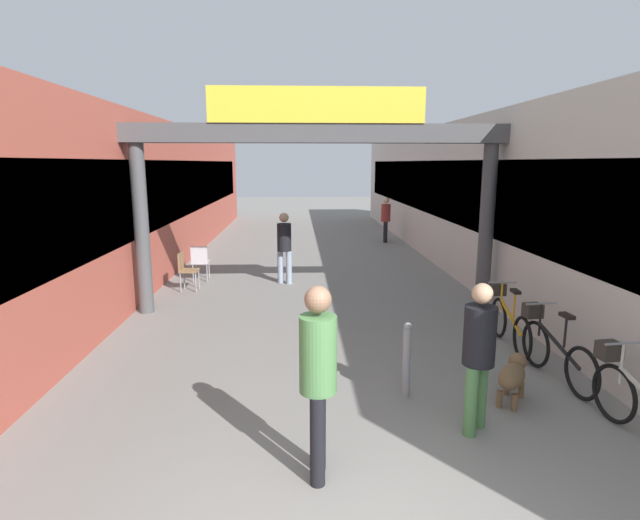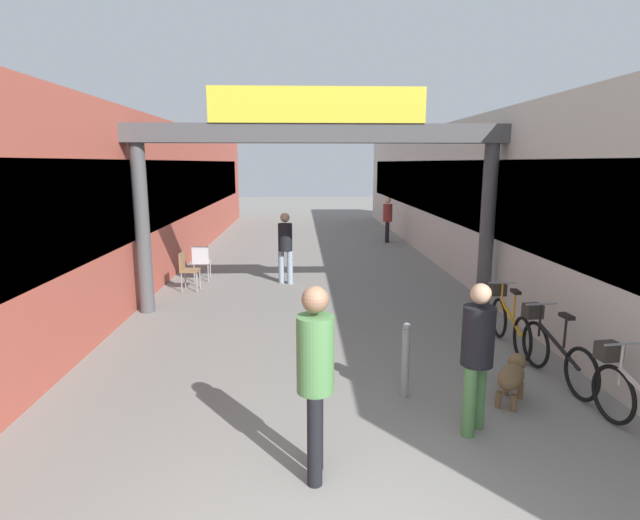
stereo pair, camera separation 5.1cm
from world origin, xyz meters
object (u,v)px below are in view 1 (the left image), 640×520
at_px(pedestrian_elderly_walking, 386,217).
at_px(cafe_chair_wood_nearer, 186,268).
at_px(pedestrian_carrying_crate, 284,243).
at_px(bicycle_orange_third, 508,319).
at_px(bollard_post_metal, 407,359).
at_px(bicycle_black_second, 553,347).
at_px(pedestrian_with_dog, 479,349).
at_px(pedestrian_companion, 318,370).
at_px(cafe_chair_aluminium_farther, 200,260).
at_px(dog_on_leash, 513,375).

xyz_separation_m(pedestrian_elderly_walking, cafe_chair_wood_nearer, (-5.80, -6.85, -0.40)).
height_order(pedestrian_carrying_crate, cafe_chair_wood_nearer, pedestrian_carrying_crate).
relative_size(bicycle_orange_third, bollard_post_metal, 1.75).
height_order(bicycle_black_second, bicycle_orange_third, same).
bearing_deg(pedestrian_with_dog, pedestrian_elderly_walking, 84.26).
xyz_separation_m(pedestrian_carrying_crate, bicycle_black_second, (3.76, -5.61, -0.55)).
bearing_deg(bicycle_orange_third, pedestrian_companion, -134.00).
height_order(pedestrian_with_dog, cafe_chair_aluminium_farther, pedestrian_with_dog).
bearing_deg(cafe_chair_aluminium_farther, pedestrian_with_dog, -59.12).
bearing_deg(pedestrian_carrying_crate, cafe_chair_aluminium_farther, 171.57).
relative_size(pedestrian_elderly_walking, bicycle_orange_third, 0.98).
relative_size(pedestrian_companion, bicycle_orange_third, 1.09).
distance_m(pedestrian_with_dog, pedestrian_carrying_crate, 7.28).
relative_size(pedestrian_companion, pedestrian_carrying_crate, 1.07).
xyz_separation_m(cafe_chair_wood_nearer, cafe_chair_aluminium_farther, (0.15, 0.91, 0.00)).
relative_size(pedestrian_carrying_crate, cafe_chair_aluminium_farther, 1.94).
bearing_deg(bollard_post_metal, bicycle_orange_third, 40.18).
xyz_separation_m(bollard_post_metal, cafe_chair_wood_nearer, (-3.91, 5.46, 0.05)).
bearing_deg(dog_on_leash, pedestrian_carrying_crate, 115.27).
relative_size(pedestrian_companion, bollard_post_metal, 1.91).
xyz_separation_m(pedestrian_with_dog, pedestrian_carrying_crate, (-2.24, 6.92, 0.04)).
height_order(pedestrian_elderly_walking, dog_on_leash, pedestrian_elderly_walking).
distance_m(pedestrian_companion, bicycle_orange_third, 4.62).
height_order(dog_on_leash, bollard_post_metal, bollard_post_metal).
height_order(pedestrian_with_dog, dog_on_leash, pedestrian_with_dog).
distance_m(pedestrian_with_dog, pedestrian_companion, 1.90).
height_order(pedestrian_companion, dog_on_leash, pedestrian_companion).
bearing_deg(dog_on_leash, bollard_post_metal, 171.64).
bearing_deg(cafe_chair_wood_nearer, pedestrian_with_dog, -54.68).
distance_m(pedestrian_with_dog, cafe_chair_wood_nearer, 7.76).
xyz_separation_m(pedestrian_carrying_crate, bicycle_orange_third, (3.67, -4.36, -0.55)).
relative_size(cafe_chair_wood_nearer, cafe_chair_aluminium_farther, 1.00).
distance_m(pedestrian_companion, pedestrian_carrying_crate, 7.67).
xyz_separation_m(pedestrian_elderly_walking, bicycle_orange_third, (0.11, -10.61, -0.51)).
xyz_separation_m(pedestrian_elderly_walking, cafe_chair_aluminium_farther, (-5.65, -5.94, -0.40)).
bearing_deg(dog_on_leash, cafe_chair_wood_nearer, 132.60).
bearing_deg(dog_on_leash, bicycle_orange_third, 68.99).
xyz_separation_m(pedestrian_elderly_walking, bollard_post_metal, (-1.90, -12.31, -0.45)).
relative_size(bicycle_orange_third, cafe_chair_aluminium_farther, 1.90).
xyz_separation_m(pedestrian_companion, bicycle_black_second, (3.27, 2.04, -0.63)).
bearing_deg(bicycle_black_second, pedestrian_with_dog, -139.38).
xyz_separation_m(pedestrian_elderly_walking, bicycle_black_second, (0.20, -11.86, -0.51)).
bearing_deg(bicycle_black_second, pedestrian_companion, -148.05).
relative_size(pedestrian_with_dog, cafe_chair_wood_nearer, 1.87).
bearing_deg(pedestrian_carrying_crate, cafe_chair_wood_nearer, -164.98).
relative_size(pedestrian_carrying_crate, bicycle_orange_third, 1.02).
bearing_deg(bollard_post_metal, dog_on_leash, -8.36).
bearing_deg(pedestrian_with_dog, dog_on_leash, 43.69).
distance_m(pedestrian_with_dog, cafe_chair_aluminium_farther, 8.44).
bearing_deg(bicycle_black_second, dog_on_leash, -142.31).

